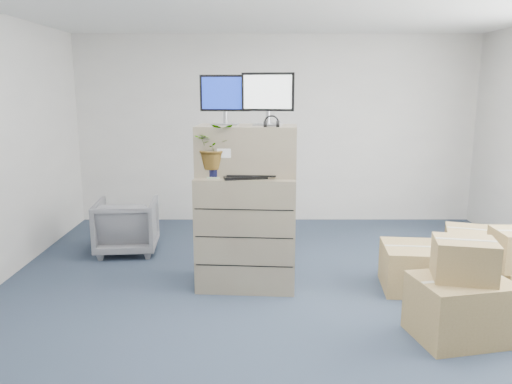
# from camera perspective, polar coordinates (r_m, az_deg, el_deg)

# --- Properties ---
(ground) EXTENTS (7.00, 7.00, 0.00)m
(ground) POSITION_cam_1_polar(r_m,az_deg,el_deg) (4.55, 4.07, -14.68)
(ground) COLOR #283748
(ground) RESTS_ON ground
(wall_back) EXTENTS (6.00, 0.02, 2.80)m
(wall_back) POSITION_cam_1_polar(r_m,az_deg,el_deg) (7.60, 2.34, 7.11)
(wall_back) COLOR silver
(wall_back) RESTS_ON ground
(filing_cabinet_lower) EXTENTS (1.04, 0.68, 1.16)m
(filing_cabinet_lower) POSITION_cam_1_polar(r_m,az_deg,el_deg) (5.15, -1.06, -4.48)
(filing_cabinet_lower) COLOR gray
(filing_cabinet_lower) RESTS_ON ground
(filing_cabinet_upper) EXTENTS (1.03, 0.57, 0.50)m
(filing_cabinet_upper) POSITION_cam_1_polar(r_m,az_deg,el_deg) (5.04, -1.04, 4.80)
(filing_cabinet_upper) COLOR gray
(filing_cabinet_upper) RESTS_ON filing_cabinet_lower
(monitor_left) EXTENTS (0.50, 0.21, 0.49)m
(monitor_left) POSITION_cam_1_polar(r_m,az_deg,el_deg) (5.05, -3.57, 10.78)
(monitor_left) COLOR #99999E
(monitor_left) RESTS_ON filing_cabinet_upper
(monitor_right) EXTENTS (0.52, 0.25, 0.51)m
(monitor_right) POSITION_cam_1_polar(r_m,az_deg,el_deg) (4.96, 1.36, 10.90)
(monitor_right) COLOR #99999E
(monitor_right) RESTS_ON filing_cabinet_upper
(headphones) EXTENTS (0.15, 0.03, 0.15)m
(headphones) POSITION_cam_1_polar(r_m,az_deg,el_deg) (4.81, 1.80, 7.92)
(headphones) COLOR black
(headphones) RESTS_ON filing_cabinet_upper
(keyboard) EXTENTS (0.57, 0.33, 0.03)m
(keyboard) POSITION_cam_1_polar(r_m,az_deg,el_deg) (4.89, -0.60, 1.80)
(keyboard) COLOR black
(keyboard) RESTS_ON filing_cabinet_lower
(mouse) EXTENTS (0.12, 0.08, 0.04)m
(mouse) POSITION_cam_1_polar(r_m,az_deg,el_deg) (4.90, 3.17, 1.87)
(mouse) COLOR silver
(mouse) RESTS_ON filing_cabinet_lower
(water_bottle) EXTENTS (0.07, 0.07, 0.26)m
(water_bottle) POSITION_cam_1_polar(r_m,az_deg,el_deg) (5.06, -0.30, 3.46)
(water_bottle) COLOR gray
(water_bottle) RESTS_ON filing_cabinet_lower
(phone_dock) EXTENTS (0.07, 0.06, 0.14)m
(phone_dock) POSITION_cam_1_polar(r_m,az_deg,el_deg) (5.08, -1.10, 2.54)
(phone_dock) COLOR silver
(phone_dock) RESTS_ON filing_cabinet_lower
(external_drive) EXTENTS (0.23, 0.18, 0.06)m
(external_drive) POSITION_cam_1_polar(r_m,az_deg,el_deg) (5.11, 2.69, 2.41)
(external_drive) COLOR black
(external_drive) RESTS_ON filing_cabinet_lower
(tissue_box) EXTENTS (0.27, 0.19, 0.09)m
(tissue_box) POSITION_cam_1_polar(r_m,az_deg,el_deg) (5.12, 2.56, 3.31)
(tissue_box) COLOR #408CDA
(tissue_box) RESTS_ON external_drive
(potted_plant) EXTENTS (0.49, 0.53, 0.43)m
(potted_plant) POSITION_cam_1_polar(r_m,az_deg,el_deg) (4.91, -4.82, 4.52)
(potted_plant) COLOR #9DB995
(potted_plant) RESTS_ON filing_cabinet_lower
(office_chair) EXTENTS (0.78, 0.74, 0.74)m
(office_chair) POSITION_cam_1_polar(r_m,az_deg,el_deg) (6.43, -14.56, -3.49)
(office_chair) COLOR slate
(office_chair) RESTS_ON ground
(cardboard_boxes) EXTENTS (1.62, 1.98, 0.84)m
(cardboard_boxes) POSITION_cam_1_polar(r_m,az_deg,el_deg) (5.21, 22.97, -8.50)
(cardboard_boxes) COLOR olive
(cardboard_boxes) RESTS_ON ground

